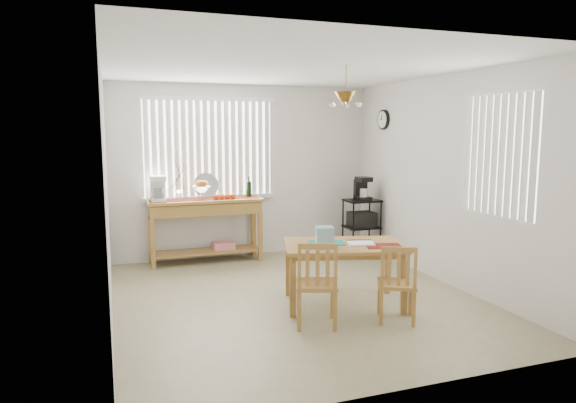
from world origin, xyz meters
name	(u,v)px	position (x,y,z in m)	size (l,w,h in m)	color
ground	(296,298)	(0.00, 0.00, -0.01)	(4.00, 4.50, 0.01)	tan
room_shell	(296,151)	(0.00, 0.02, 1.69)	(4.20, 4.70, 2.70)	silver
sideboard	(206,215)	(-0.66, 2.00, 0.70)	(1.65, 0.46, 0.93)	#A97A39
sideboard_items	(188,190)	(-0.91, 2.01, 1.07)	(1.57, 0.39, 0.71)	maroon
wire_cart	(362,222)	(1.70, 1.66, 0.52)	(0.51, 0.41, 0.86)	black
cart_items	(362,189)	(1.70, 1.67, 1.02)	(0.20, 0.24, 0.35)	black
dining_table	(343,251)	(0.43, -0.36, 0.61)	(1.45, 1.14, 0.68)	#A97A39
table_items	(334,239)	(0.28, -0.43, 0.77)	(0.96, 0.70, 0.22)	#157966
chair_left	(317,284)	(-0.10, -0.87, 0.42)	(0.51, 0.51, 0.87)	#A97A39
chair_right	(397,284)	(0.71, -1.02, 0.39)	(0.49, 0.49, 0.80)	#A97A39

